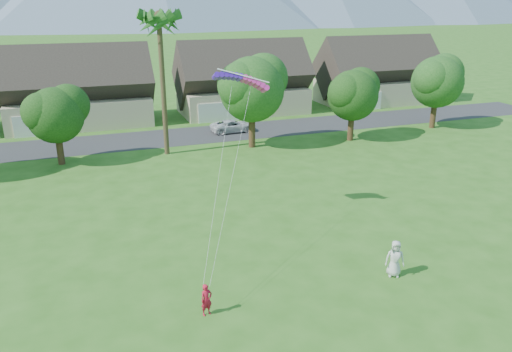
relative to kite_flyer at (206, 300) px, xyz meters
name	(u,v)px	position (x,y,z in m)	size (l,w,h in m)	color
ground	(337,338)	(4.66, -3.43, -0.75)	(500.00, 500.00, 0.00)	#2D6019
street	(177,137)	(4.66, 30.57, -0.75)	(90.00, 7.00, 0.01)	#2D2D30
kite_flyer	(206,300)	(0.00, 0.00, 0.00)	(0.55, 0.36, 1.50)	red
watcher	(395,259)	(9.76, 0.05, 0.22)	(0.95, 0.62, 1.94)	beige
parked_car	(233,126)	(10.58, 30.57, -0.11)	(2.14, 4.65, 1.29)	silver
houses_row	(165,89)	(5.16, 39.57, 2.69)	(72.75, 8.19, 8.86)	beige
tree_row	(175,101)	(3.52, 24.49, 4.14)	(62.27, 6.67, 8.45)	#47301C
fan_palm	(159,18)	(2.66, 25.07, 11.05)	(3.00, 3.00, 13.80)	#4C3D26
parafoil_kite	(242,78)	(4.74, 9.27, 8.19)	(3.39, 1.30, 0.50)	#4718B7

